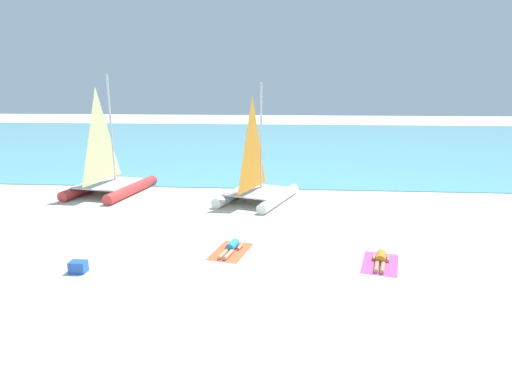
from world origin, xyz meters
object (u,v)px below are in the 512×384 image
object	(u,v)px
towel_right	(380,264)
sunbather_right	(381,259)
towel_left	(231,251)
sailboat_red	(109,177)
cooler_box	(78,267)
sunbather_left	(231,247)
sailboat_white	(256,184)

from	to	relation	value
towel_right	sunbather_right	distance (m)	0.14
towel_left	sunbather_right	world-z (taller)	sunbather_right
towel_right	towel_left	bearing A→B (deg)	172.36
sailboat_red	cooler_box	world-z (taller)	sailboat_red
sailboat_red	sunbather_left	distance (m)	10.74
sunbather_left	cooler_box	bearing A→B (deg)	-142.07
sailboat_red	towel_left	distance (m)	10.79
sailboat_red	towel_left	world-z (taller)	sailboat_red
sunbather_left	sailboat_white	bearing A→B (deg)	99.27
sunbather_left	sunbather_right	distance (m)	4.99
sailboat_white	sunbather_left	xyz separation A→B (m)	(-0.36, -6.69, -0.72)
sunbather_left	cooler_box	size ratio (longest dim) A/B	3.12
sunbather_left	towel_left	bearing A→B (deg)	-90.00
towel_left	cooler_box	world-z (taller)	cooler_box
sailboat_red	sunbather_left	bearing A→B (deg)	-36.07
sailboat_red	sunbather_right	xyz separation A→B (m)	(12.46, -8.30, -0.78)
sunbather_left	cooler_box	xyz separation A→B (m)	(-4.43, -2.13, 0.05)
towel_left	cooler_box	size ratio (longest dim) A/B	3.80
sunbather_left	cooler_box	distance (m)	4.92
sailboat_white	towel_left	bearing A→B (deg)	-73.60
towel_right	sailboat_red	bearing A→B (deg)	146.10
sailboat_white	towel_right	distance (m)	8.75
towel_right	sunbather_right	xyz separation A→B (m)	(0.02, 0.06, 0.13)
sunbather_left	towel_right	world-z (taller)	sunbather_left
sailboat_red	cooler_box	distance (m)	10.26
cooler_box	towel_left	bearing A→B (deg)	25.00
sunbather_left	towel_right	xyz separation A→B (m)	(4.93, -0.73, -0.13)
sailboat_red	sunbather_left	size ratio (longest dim) A/B	3.94
sailboat_white	towel_right	xyz separation A→B (m)	(4.57, -7.41, -0.85)
towel_left	sunbather_right	xyz separation A→B (m)	(4.96, -0.60, 0.13)
sailboat_red	towel_right	size ratio (longest dim) A/B	3.23
sailboat_white	towel_right	size ratio (longest dim) A/B	3.01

